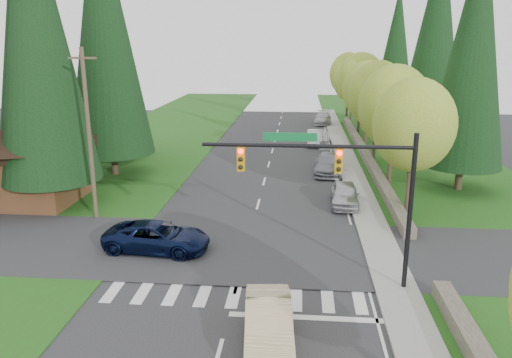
# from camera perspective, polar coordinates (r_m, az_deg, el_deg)

# --- Properties ---
(ground) EXTENTS (120.00, 120.00, 0.00)m
(ground) POSITION_cam_1_polar(r_m,az_deg,el_deg) (18.71, -3.91, -17.95)
(ground) COLOR #28282B
(ground) RESTS_ON ground
(grass_east) EXTENTS (14.00, 110.00, 0.06)m
(grass_east) POSITION_cam_1_polar(r_m,az_deg,el_deg) (38.31, 20.61, -1.08)
(grass_east) COLOR #224F15
(grass_east) RESTS_ON ground
(grass_west) EXTENTS (14.00, 110.00, 0.06)m
(grass_west) POSITION_cam_1_polar(r_m,az_deg,el_deg) (40.02, -18.07, -0.17)
(grass_west) COLOR #224F15
(grass_west) RESTS_ON ground
(cross_street) EXTENTS (120.00, 8.00, 0.10)m
(cross_street) POSITION_cam_1_polar(r_m,az_deg,el_deg) (25.70, -1.16, -8.14)
(cross_street) COLOR #28282B
(cross_street) RESTS_ON ground
(sidewalk_east) EXTENTS (1.80, 80.00, 0.13)m
(sidewalk_east) POSITION_cam_1_polar(r_m,az_deg,el_deg) (39.02, 11.21, -0.02)
(sidewalk_east) COLOR gray
(sidewalk_east) RESTS_ON ground
(curb_east) EXTENTS (0.20, 80.00, 0.13)m
(curb_east) POSITION_cam_1_polar(r_m,az_deg,el_deg) (38.94, 9.96, 0.01)
(curb_east) COLOR gray
(curb_east) RESTS_ON ground
(stone_wall_north) EXTENTS (0.70, 40.00, 0.70)m
(stone_wall_north) POSITION_cam_1_polar(r_m,az_deg,el_deg) (46.88, 12.30, 2.87)
(stone_wall_north) COLOR #4C4438
(stone_wall_north) RESTS_ON ground
(traffic_signal) EXTENTS (8.70, 0.37, 6.80)m
(traffic_signal) POSITION_cam_1_polar(r_m,az_deg,el_deg) (20.68, 9.84, 0.37)
(traffic_signal) COLOR black
(traffic_signal) RESTS_ON ground
(brown_building) EXTENTS (8.40, 8.40, 5.40)m
(brown_building) POSITION_cam_1_polar(r_m,az_deg,el_deg) (35.84, -24.49, 2.56)
(brown_building) COLOR #4C2D19
(brown_building) RESTS_ON ground
(utility_pole) EXTENTS (1.60, 0.24, 10.00)m
(utility_pole) POSITION_cam_1_polar(r_m,az_deg,el_deg) (30.39, -18.54, 4.91)
(utility_pole) COLOR #473828
(utility_pole) RESTS_ON ground
(decid_tree_0) EXTENTS (4.80, 4.80, 8.37)m
(decid_tree_0) POSITION_cam_1_polar(r_m,az_deg,el_deg) (30.51, 17.60, 5.90)
(decid_tree_0) COLOR #38281C
(decid_tree_0) RESTS_ON ground
(decid_tree_1) EXTENTS (5.20, 5.20, 8.80)m
(decid_tree_1) POSITION_cam_1_polar(r_m,az_deg,el_deg) (37.30, 15.53, 8.00)
(decid_tree_1) COLOR #38281C
(decid_tree_1) RESTS_ON ground
(decid_tree_2) EXTENTS (5.00, 5.00, 8.82)m
(decid_tree_2) POSITION_cam_1_polar(r_m,az_deg,el_deg) (44.11, 13.69, 9.37)
(decid_tree_2) COLOR #38281C
(decid_tree_2) RESTS_ON ground
(decid_tree_3) EXTENTS (5.00, 5.00, 8.55)m
(decid_tree_3) POSITION_cam_1_polar(r_m,az_deg,el_deg) (51.05, 12.65, 9.91)
(decid_tree_3) COLOR #38281C
(decid_tree_3) RESTS_ON ground
(decid_tree_4) EXTENTS (5.40, 5.40, 9.18)m
(decid_tree_4) POSITION_cam_1_polar(r_m,az_deg,el_deg) (57.96, 11.89, 10.97)
(decid_tree_4) COLOR #38281C
(decid_tree_4) RESTS_ON ground
(decid_tree_5) EXTENTS (4.80, 4.80, 8.30)m
(decid_tree_5) POSITION_cam_1_polar(r_m,az_deg,el_deg) (64.91, 10.98, 11.00)
(decid_tree_5) COLOR #38281C
(decid_tree_5) RESTS_ON ground
(decid_tree_6) EXTENTS (5.20, 5.20, 8.86)m
(decid_tree_6) POSITION_cam_1_polar(r_m,az_deg,el_deg) (71.85, 10.52, 11.69)
(decid_tree_6) COLOR #38281C
(decid_tree_6) RESTS_ON ground
(conifer_w_a) EXTENTS (6.12, 6.12, 19.80)m
(conifer_w_a) POSITION_cam_1_polar(r_m,az_deg,el_deg) (33.28, -23.75, 15.09)
(conifer_w_a) COLOR #38281C
(conifer_w_a) RESTS_ON ground
(conifer_w_b) EXTENTS (5.44, 5.44, 17.80)m
(conifer_w_b) POSITION_cam_1_polar(r_m,az_deg,el_deg) (38.23, -24.76, 13.35)
(conifer_w_b) COLOR #38281C
(conifer_w_b) RESTS_ON ground
(conifer_w_c) EXTENTS (6.46, 6.46, 20.80)m
(conifer_w_c) POSITION_cam_1_polar(r_m,az_deg,el_deg) (40.16, -16.96, 16.26)
(conifer_w_c) COLOR #38281C
(conifer_w_c) RESTS_ON ground
(conifer_w_e) EXTENTS (5.78, 5.78, 18.80)m
(conifer_w_e) POSITION_cam_1_polar(r_m,az_deg,el_deg) (46.46, -16.44, 14.87)
(conifer_w_e) COLOR #38281C
(conifer_w_e) RESTS_ON ground
(conifer_e_a) EXTENTS (5.44, 5.44, 17.80)m
(conifer_e_a) POSITION_cam_1_polar(r_m,az_deg,el_deg) (37.21, 23.59, 13.46)
(conifer_e_a) COLOR #38281C
(conifer_e_a) RESTS_ON ground
(conifer_e_b) EXTENTS (6.12, 6.12, 19.80)m
(conifer_e_b) POSITION_cam_1_polar(r_m,az_deg,el_deg) (50.95, 19.85, 15.16)
(conifer_e_b) COLOR #38281C
(conifer_e_b) RESTS_ON ground
(conifer_e_c) EXTENTS (5.10, 5.10, 16.80)m
(conifer_e_c) POSITION_cam_1_polar(r_m,az_deg,el_deg) (64.44, 15.71, 14.03)
(conifer_e_c) COLOR #38281C
(conifer_e_c) RESTS_ON ground
(sedan_champagne) EXTENTS (2.03, 4.81, 1.55)m
(sedan_champagne) POSITION_cam_1_polar(r_m,az_deg,el_deg) (18.15, 1.44, -16.17)
(sedan_champagne) COLOR beige
(sedan_champagne) RESTS_ON ground
(suv_navy) EXTENTS (5.52, 2.91, 1.48)m
(suv_navy) POSITION_cam_1_polar(r_m,az_deg,el_deg) (25.86, -11.22, -6.52)
(suv_navy) COLOR black
(suv_navy) RESTS_ON ground
(parked_car_a) EXTENTS (1.93, 4.39, 1.47)m
(parked_car_a) POSITION_cam_1_polar(r_m,az_deg,el_deg) (32.76, 10.11, -1.74)
(parked_car_a) COLOR #B6B7BB
(parked_car_a) RESTS_ON ground
(parked_car_b) EXTENTS (2.54, 5.44, 1.54)m
(parked_car_b) POSITION_cam_1_polar(r_m,az_deg,el_deg) (40.54, 8.29, 1.72)
(parked_car_b) COLOR gray
(parked_car_b) RESTS_ON ground
(parked_car_c) EXTENTS (1.93, 4.61, 1.48)m
(parked_car_c) POSITION_cam_1_polar(r_m,az_deg,el_deg) (51.74, 6.76, 4.73)
(parked_car_c) COLOR #B3B3B8
(parked_car_c) RESTS_ON ground
(parked_car_d) EXTENTS (2.16, 4.27, 1.39)m
(parked_car_d) POSITION_cam_1_polar(r_m,az_deg,el_deg) (52.35, 7.40, 4.78)
(parked_car_d) COLOR white
(parked_car_d) RESTS_ON ground
(parked_car_e) EXTENTS (2.41, 5.21, 1.47)m
(parked_car_e) POSITION_cam_1_polar(r_m,az_deg,el_deg) (65.16, 7.68, 6.91)
(parked_car_e) COLOR #A5A5AA
(parked_car_e) RESTS_ON ground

